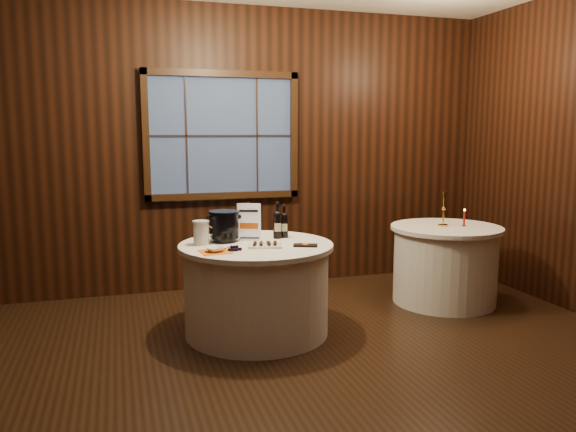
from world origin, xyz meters
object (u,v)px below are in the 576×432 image
object	(u,v)px
main_table	(256,288)
ice_bucket	(224,225)
chocolate_plate	(265,245)
cracker_bowl	(215,249)
glass_pitcher	(201,232)
grape_bunch	(234,248)
chocolate_box	(305,245)
sign_stand	(249,227)
brass_candlestick	(443,214)
port_bottle_left	(277,223)
red_candle	(464,219)
side_table	(445,264)
port_bottle_right	(284,223)

from	to	relation	value
main_table	ice_bucket	xyz separation A→B (m)	(-0.23, 0.16, 0.52)
chocolate_plate	cracker_bowl	size ratio (longest dim) A/B	2.16
ice_bucket	glass_pitcher	world-z (taller)	ice_bucket
grape_bunch	cracker_bowl	world-z (taller)	grape_bunch
ice_bucket	glass_pitcher	bearing A→B (deg)	-162.05
chocolate_box	sign_stand	bearing A→B (deg)	154.71
cracker_bowl	brass_candlestick	distance (m)	2.41
port_bottle_left	red_candle	size ratio (longest dim) A/B	1.83
chocolate_box	port_bottle_left	bearing A→B (deg)	128.58
main_table	cracker_bowl	bearing A→B (deg)	-148.83
chocolate_plate	grape_bunch	world-z (taller)	grape_bunch
side_table	brass_candlestick	size ratio (longest dim) A/B	3.13
sign_stand	ice_bucket	size ratio (longest dim) A/B	1.25
port_bottle_right	side_table	bearing A→B (deg)	18.57
ice_bucket	side_table	bearing A→B (deg)	3.57
main_table	red_candle	xyz separation A→B (m)	(2.15, 0.23, 0.45)
port_bottle_right	cracker_bowl	distance (m)	0.81
main_table	ice_bucket	distance (m)	0.59
sign_stand	chocolate_box	bearing A→B (deg)	-24.93
cracker_bowl	grape_bunch	bearing A→B (deg)	-0.74
grape_bunch	brass_candlestick	bearing A→B (deg)	13.81
glass_pitcher	red_candle	bearing A→B (deg)	-11.16
glass_pitcher	grape_bunch	bearing A→B (deg)	-71.84
port_bottle_right	chocolate_plate	bearing A→B (deg)	-112.53
side_table	port_bottle_left	bearing A→B (deg)	-175.87
main_table	side_table	distance (m)	2.02
side_table	chocolate_plate	size ratio (longest dim) A/B	3.53
port_bottle_right	glass_pitcher	xyz separation A→B (m)	(-0.74, -0.10, -0.03)
grape_bunch	port_bottle_left	bearing A→B (deg)	41.10
ice_bucket	chocolate_box	distance (m)	0.72
port_bottle_left	port_bottle_right	bearing A→B (deg)	30.85
port_bottle_left	glass_pitcher	distance (m)	0.68
main_table	sign_stand	world-z (taller)	sign_stand
grape_bunch	brass_candlestick	size ratio (longest dim) A/B	0.50
port_bottle_left	brass_candlestick	size ratio (longest dim) A/B	0.92
sign_stand	port_bottle_left	xyz separation A→B (m)	(0.25, 0.00, 0.03)
sign_stand	chocolate_box	size ratio (longest dim) A/B	1.70
port_bottle_left	ice_bucket	world-z (taller)	port_bottle_left
port_bottle_right	main_table	bearing A→B (deg)	-132.02
sign_stand	red_candle	distance (m)	2.17
ice_bucket	red_candle	xyz separation A→B (m)	(2.39, 0.07, -0.07)
chocolate_box	cracker_bowl	world-z (taller)	cracker_bowl
port_bottle_left	brass_candlestick	world-z (taller)	brass_candlestick
sign_stand	red_candle	size ratio (longest dim) A/B	1.87
side_table	glass_pitcher	bearing A→B (deg)	-175.18
port_bottle_right	brass_candlestick	xyz separation A→B (m)	(1.66, 0.11, -0.00)
side_table	main_table	bearing A→B (deg)	-171.47
glass_pitcher	cracker_bowl	world-z (taller)	glass_pitcher
cracker_bowl	brass_candlestick	world-z (taller)	brass_candlestick
chocolate_plate	brass_candlestick	distance (m)	1.99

